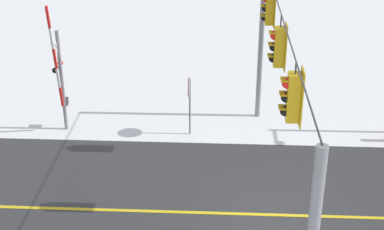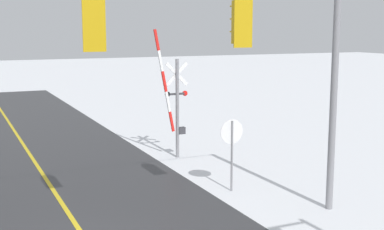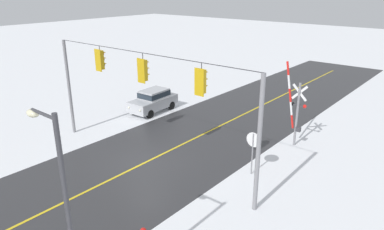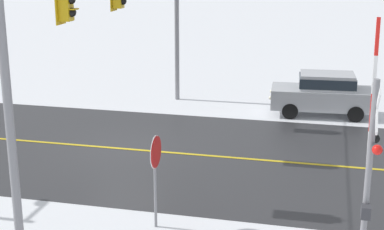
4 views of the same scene
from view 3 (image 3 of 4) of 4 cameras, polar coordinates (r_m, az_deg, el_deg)
name	(u,v)px [view 3 (image 3 of 4)]	position (r m, az deg, el deg)	size (l,w,h in m)	color
ground_plane	(146,162)	(20.55, -7.36, -7.48)	(160.00, 160.00, 0.00)	white
road_asphalt	(47,211)	(17.63, -22.09, -13.94)	(9.00, 80.00, 0.01)	#303033
lane_centre_line	(47,211)	(17.63, -22.09, -13.92)	(0.14, 72.00, 0.01)	gold
signal_span	(144,90)	(18.90, -7.66, 4.00)	(14.20, 0.47, 6.22)	gray
stop_sign	(253,144)	(18.76, 9.69, -4.56)	(0.80, 0.09, 2.35)	gray
railroad_crossing	(296,109)	(22.59, 16.22, 0.91)	(1.47, 0.31, 5.17)	gray
parked_car_silver	(153,100)	(28.27, -6.15, 2.42)	(2.02, 4.28, 1.74)	#B7BABF
streetlamp_near	(63,202)	(10.51, -19.88, -12.85)	(1.39, 0.28, 6.50)	#38383D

